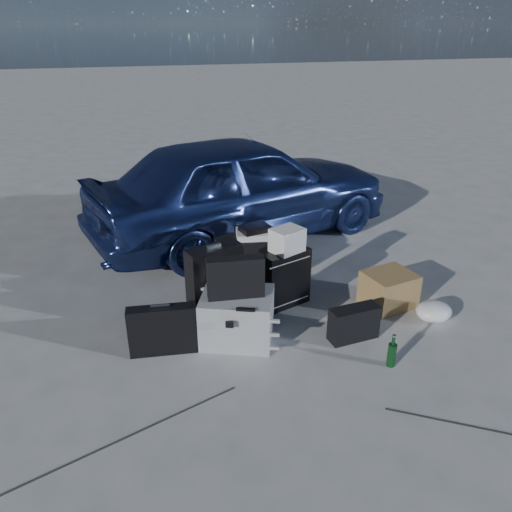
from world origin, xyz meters
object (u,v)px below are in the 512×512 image
Objects in this scene: suitcase_left at (215,280)px; duffel_bag at (253,254)px; suitcase_right at (286,279)px; pelican_case at (237,317)px; green_bottle at (392,351)px; car at (242,187)px; cardboard_box at (389,289)px; briefcase at (162,330)px.

duffel_bag is (0.56, 0.69, -0.13)m from suitcase_left.
duffel_bag is at bearing 78.39° from suitcase_right.
pelican_case is 1.22m from green_bottle.
pelican_case is at bearing -162.65° from suitcase_right.
car is 8.57× the size of cardboard_box.
pelican_case reaches higher than green_bottle.
pelican_case reaches higher than cardboard_box.
car is at bearing 97.11° from green_bottle.
suitcase_right is at bearing -22.71° from suitcase_left.
suitcase_left is 0.89m from duffel_bag.
pelican_case is at bearing -97.71° from suitcase_left.
briefcase is (-1.25, -2.09, -0.41)m from car.
briefcase is 1.23m from suitcase_right.
duffel_bag is at bearing 54.83° from briefcase.
car is 2.47m from briefcase.
suitcase_left is at bearing 122.42° from pelican_case.
duffel_bag is 1.81× the size of cardboard_box.
cardboard_box is (2.05, 0.11, -0.04)m from briefcase.
briefcase is 1.74m from green_bottle.
duffel_bag is 1.91m from green_bottle.
car is at bearing 96.35° from pelican_case.
suitcase_right reaches higher than cardboard_box.
car is 4.73× the size of duffel_bag.
suitcase_right reaches higher than green_bottle.
pelican_case is 0.60m from briefcase.
green_bottle is at bearing 173.02° from car.
suitcase_right is (1.16, 0.39, 0.06)m from briefcase.
car reaches higher than green_bottle.
cardboard_box is at bearing 11.32° from briefcase.
pelican_case reaches higher than briefcase.
briefcase is 0.68× the size of duffel_bag.
briefcase is at bearing 156.71° from green_bottle.
briefcase is 0.71m from suitcase_left.
car is 14.00× the size of green_bottle.
car reaches higher than suitcase_left.
cardboard_box is (0.80, -1.98, -0.45)m from car.
suitcase_left is at bearing 132.92° from green_bottle.
green_bottle is (1.00, -0.69, -0.07)m from pelican_case.
suitcase_left is (-0.07, 0.46, 0.11)m from pelican_case.
suitcase_left is 1.19× the size of suitcase_right.
suitcase_right is 0.70× the size of duffel_bag.
suitcase_left is 1.58m from green_bottle.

